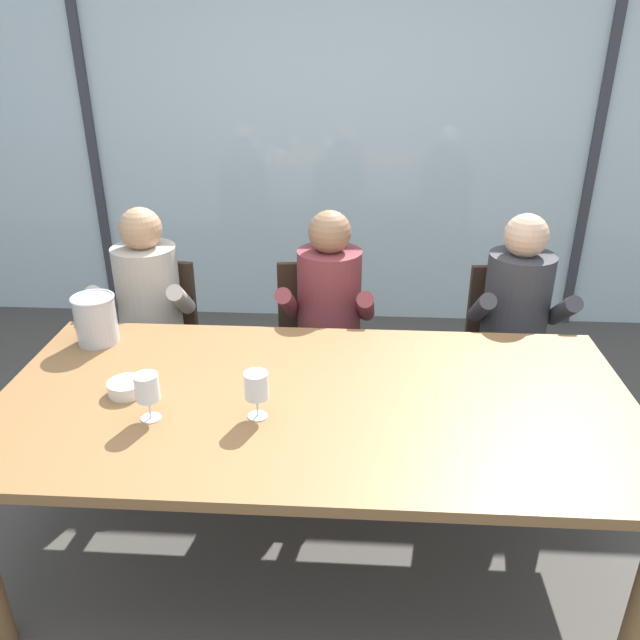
# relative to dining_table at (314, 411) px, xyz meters

# --- Properties ---
(ground) EXTENTS (14.00, 14.00, 0.00)m
(ground) POSITION_rel_dining_table_xyz_m (0.00, 1.00, -0.70)
(ground) COLOR #4C4742
(window_glass_panel) EXTENTS (7.55, 0.03, 2.60)m
(window_glass_panel) POSITION_rel_dining_table_xyz_m (0.00, 2.39, 0.60)
(window_glass_panel) COLOR silver
(window_glass_panel) RESTS_ON ground
(window_mullion_left) EXTENTS (0.06, 0.06, 2.60)m
(window_mullion_left) POSITION_rel_dining_table_xyz_m (-1.70, 2.37, 0.60)
(window_mullion_left) COLOR #38383D
(window_mullion_left) RESTS_ON ground
(window_mullion_right) EXTENTS (0.06, 0.06, 2.60)m
(window_mullion_right) POSITION_rel_dining_table_xyz_m (1.70, 2.37, 0.60)
(window_mullion_right) COLOR #38383D
(window_mullion_right) RESTS_ON ground
(hillside_vineyard) EXTENTS (13.55, 2.40, 1.50)m
(hillside_vineyard) POSITION_rel_dining_table_xyz_m (0.00, 6.46, 0.05)
(hillside_vineyard) COLOR #386633
(hillside_vineyard) RESTS_ON ground
(dining_table) EXTENTS (2.35, 1.17, 0.76)m
(dining_table) POSITION_rel_dining_table_xyz_m (0.00, 0.00, 0.00)
(dining_table) COLOR olive
(dining_table) RESTS_ON ground
(chair_near_curtain) EXTENTS (0.50, 0.50, 0.89)m
(chair_near_curtain) POSITION_rel_dining_table_xyz_m (-0.93, 0.97, -0.18)
(chair_near_curtain) COLOR #332319
(chair_near_curtain) RESTS_ON ground
(chair_left_of_center) EXTENTS (0.49, 0.49, 0.89)m
(chair_left_of_center) POSITION_rel_dining_table_xyz_m (-0.05, 0.99, -0.18)
(chair_left_of_center) COLOR #332319
(chair_left_of_center) RESTS_ON ground
(chair_center) EXTENTS (0.47, 0.47, 0.89)m
(chair_center) POSITION_rel_dining_table_xyz_m (0.95, 1.00, -0.18)
(chair_center) COLOR #332319
(chair_center) RESTS_ON ground
(person_beige_jumper) EXTENTS (0.49, 0.63, 1.21)m
(person_beige_jumper) POSITION_rel_dining_table_xyz_m (-0.91, 0.86, -0.00)
(person_beige_jumper) COLOR #B7AD9E
(person_beige_jumper) RESTS_ON ground
(person_maroon_top) EXTENTS (0.48, 0.62, 1.21)m
(person_maroon_top) POSITION_rel_dining_table_xyz_m (0.01, 0.86, -0.00)
(person_maroon_top) COLOR brown
(person_maroon_top) RESTS_ON ground
(person_charcoal_jacket) EXTENTS (0.47, 0.62, 1.21)m
(person_charcoal_jacket) POSITION_rel_dining_table_xyz_m (0.94, 0.85, -0.00)
(person_charcoal_jacket) COLOR #38383D
(person_charcoal_jacket) RESTS_ON ground
(ice_bucket_primary) EXTENTS (0.18, 0.18, 0.21)m
(ice_bucket_primary) POSITION_rel_dining_table_xyz_m (-0.96, 0.39, 0.17)
(ice_bucket_primary) COLOR #B7B7BC
(ice_bucket_primary) RESTS_ON dining_table
(tasting_bowl) EXTENTS (0.14, 0.14, 0.05)m
(tasting_bowl) POSITION_rel_dining_table_xyz_m (-0.70, -0.02, 0.09)
(tasting_bowl) COLOR silver
(tasting_bowl) RESTS_ON dining_table
(wine_glass_by_left_taster) EXTENTS (0.08, 0.08, 0.17)m
(wine_glass_by_left_taster) POSITION_rel_dining_table_xyz_m (-0.56, -0.17, 0.18)
(wine_glass_by_left_taster) COLOR silver
(wine_glass_by_left_taster) RESTS_ON dining_table
(wine_glass_near_bucket) EXTENTS (0.08, 0.08, 0.17)m
(wine_glass_near_bucket) POSITION_rel_dining_table_xyz_m (-0.19, -0.14, 0.18)
(wine_glass_near_bucket) COLOR silver
(wine_glass_near_bucket) RESTS_ON dining_table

